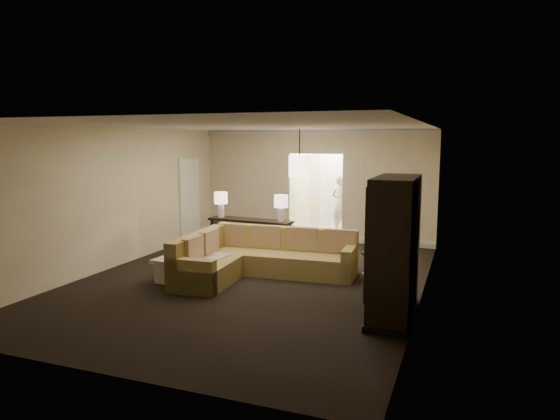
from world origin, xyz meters
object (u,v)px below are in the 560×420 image
at_px(console_table, 250,233).
at_px(armoire, 394,252).
at_px(coffee_table, 192,268).
at_px(person, 341,201).
at_px(drink_table, 372,260).
at_px(sectional_sofa, 257,258).

xyz_separation_m(console_table, armoire, (3.64, -3.20, 0.53)).
relative_size(coffee_table, person, 0.64).
bearing_deg(drink_table, coffee_table, -158.00).
bearing_deg(coffee_table, console_table, 87.95).
bearing_deg(person, sectional_sofa, 105.03).
bearing_deg(console_table, armoire, -37.46).
xyz_separation_m(armoire, person, (-2.24, 6.09, -0.08)).
height_order(coffee_table, person, person).
height_order(armoire, person, armoire).
bearing_deg(sectional_sofa, coffee_table, -150.93).
height_order(sectional_sofa, armoire, armoire).
relative_size(drink_table, person, 0.27).
xyz_separation_m(coffee_table, armoire, (3.73, -0.76, 0.76)).
height_order(sectional_sofa, person, person).
distance_m(coffee_table, drink_table, 3.32).
bearing_deg(console_table, coffee_table, -88.25).
bearing_deg(person, drink_table, 132.05).
xyz_separation_m(sectional_sofa, console_table, (-0.92, 1.79, 0.11)).
bearing_deg(armoire, coffee_table, 168.49).
distance_m(armoire, person, 6.49).
relative_size(console_table, drink_table, 4.06).
xyz_separation_m(coffee_table, person, (1.49, 5.33, 0.68)).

